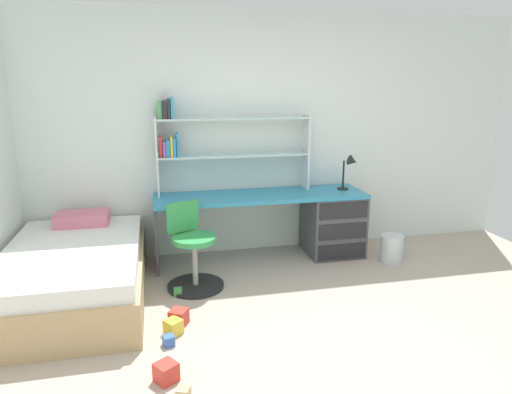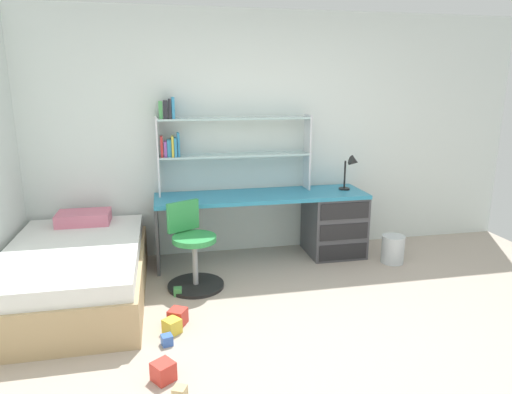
{
  "view_description": "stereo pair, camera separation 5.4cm",
  "coord_description": "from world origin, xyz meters",
  "px_view_note": "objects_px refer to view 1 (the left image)",
  "views": [
    {
      "loc": [
        -1.12,
        -2.58,
        1.82
      ],
      "look_at": [
        -0.28,
        1.21,
        0.86
      ],
      "focal_mm": 31.76,
      "sensor_mm": 36.0,
      "label": 1
    },
    {
      "loc": [
        -1.07,
        -2.59,
        1.82
      ],
      "look_at": [
        -0.28,
        1.21,
        0.86
      ],
      "focal_mm": 31.76,
      "sensor_mm": 36.0,
      "label": 2
    }
  ],
  "objects_px": {
    "toy_block_natural_1": "(183,394)",
    "toy_block_red_5": "(166,372)",
    "toy_block_blue_3": "(169,341)",
    "desk_lamp": "(350,167)",
    "bookshelf_hutch": "(214,139)",
    "waste_bin": "(391,248)",
    "toy_block_yellow_0": "(173,327)",
    "desk": "(314,219)",
    "bed_platform": "(74,273)",
    "swivel_chair": "(193,255)",
    "toy_block_green_4": "(178,292)",
    "toy_block_red_2": "(179,317)"
  },
  "relations": [
    {
      "from": "toy_block_natural_1",
      "to": "toy_block_red_5",
      "type": "xyz_separation_m",
      "value": [
        -0.09,
        0.2,
        0.02
      ]
    },
    {
      "from": "toy_block_blue_3",
      "to": "desk_lamp",
      "type": "bearing_deg",
      "value": 36.7
    },
    {
      "from": "bookshelf_hutch",
      "to": "waste_bin",
      "type": "height_order",
      "value": "bookshelf_hutch"
    },
    {
      "from": "desk_lamp",
      "to": "toy_block_red_5",
      "type": "relative_size",
      "value": 3.07
    },
    {
      "from": "bookshelf_hutch",
      "to": "toy_block_yellow_0",
      "type": "xyz_separation_m",
      "value": [
        -0.54,
        -1.53,
        -1.22
      ]
    },
    {
      "from": "desk",
      "to": "bed_platform",
      "type": "distance_m",
      "value": 2.46
    },
    {
      "from": "bookshelf_hutch",
      "to": "toy_block_yellow_0",
      "type": "distance_m",
      "value": 2.03
    },
    {
      "from": "toy_block_red_5",
      "to": "swivel_chair",
      "type": "bearing_deg",
      "value": 77.96
    },
    {
      "from": "swivel_chair",
      "to": "waste_bin",
      "type": "xyz_separation_m",
      "value": [
        2.09,
        0.16,
        -0.16
      ]
    },
    {
      "from": "bookshelf_hutch",
      "to": "swivel_chair",
      "type": "bearing_deg",
      "value": -113.25
    },
    {
      "from": "waste_bin",
      "to": "toy_block_red_5",
      "type": "relative_size",
      "value": 2.34
    },
    {
      "from": "toy_block_yellow_0",
      "to": "desk_lamp",
      "type": "bearing_deg",
      "value": 34.31
    },
    {
      "from": "bookshelf_hutch",
      "to": "toy_block_blue_3",
      "type": "height_order",
      "value": "bookshelf_hutch"
    },
    {
      "from": "bookshelf_hutch",
      "to": "swivel_chair",
      "type": "xyz_separation_m",
      "value": [
        -0.31,
        -0.73,
        -0.97
      ]
    },
    {
      "from": "toy_block_blue_3",
      "to": "toy_block_red_5",
      "type": "relative_size",
      "value": 0.61
    },
    {
      "from": "desk_lamp",
      "to": "toy_block_blue_3",
      "type": "relative_size",
      "value": 5.06
    },
    {
      "from": "toy_block_blue_3",
      "to": "toy_block_natural_1",
      "type": "bearing_deg",
      "value": -83.78
    },
    {
      "from": "bed_platform",
      "to": "toy_block_yellow_0",
      "type": "height_order",
      "value": "bed_platform"
    },
    {
      "from": "bookshelf_hutch",
      "to": "toy_block_green_4",
      "type": "distance_m",
      "value": 1.61
    },
    {
      "from": "toy_block_green_4",
      "to": "desk_lamp",
      "type": "bearing_deg",
      "value": 20.65
    },
    {
      "from": "desk",
      "to": "bed_platform",
      "type": "relative_size",
      "value": 1.21
    },
    {
      "from": "bed_platform",
      "to": "toy_block_green_4",
      "type": "relative_size",
      "value": 25.59
    },
    {
      "from": "desk_lamp",
      "to": "toy_block_green_4",
      "type": "relative_size",
      "value": 5.35
    },
    {
      "from": "swivel_chair",
      "to": "toy_block_natural_1",
      "type": "relative_size",
      "value": 10.33
    },
    {
      "from": "bookshelf_hutch",
      "to": "toy_block_green_4",
      "type": "bearing_deg",
      "value": -117.55
    },
    {
      "from": "toy_block_red_5",
      "to": "toy_block_green_4",
      "type": "bearing_deg",
      "value": 83.58
    },
    {
      "from": "bookshelf_hutch",
      "to": "waste_bin",
      "type": "distance_m",
      "value": 2.19
    },
    {
      "from": "bed_platform",
      "to": "toy_block_blue_3",
      "type": "height_order",
      "value": "bed_platform"
    },
    {
      "from": "toy_block_natural_1",
      "to": "bookshelf_hutch",
      "type": "bearing_deg",
      "value": 77.41
    },
    {
      "from": "toy_block_red_2",
      "to": "toy_block_green_4",
      "type": "relative_size",
      "value": 1.75
    },
    {
      "from": "toy_block_yellow_0",
      "to": "toy_block_blue_3",
      "type": "xyz_separation_m",
      "value": [
        -0.04,
        -0.16,
        -0.02
      ]
    },
    {
      "from": "toy_block_green_4",
      "to": "toy_block_red_5",
      "type": "xyz_separation_m",
      "value": [
        -0.13,
        -1.19,
        0.03
      ]
    },
    {
      "from": "desk",
      "to": "toy_block_red_5",
      "type": "xyz_separation_m",
      "value": [
        -1.65,
        -1.91,
        -0.34
      ]
    },
    {
      "from": "waste_bin",
      "to": "toy_block_natural_1",
      "type": "height_order",
      "value": "waste_bin"
    },
    {
      "from": "desk_lamp",
      "to": "toy_block_yellow_0",
      "type": "xyz_separation_m",
      "value": [
        -1.98,
        -1.35,
        -0.91
      ]
    },
    {
      "from": "waste_bin",
      "to": "toy_block_red_2",
      "type": "xyz_separation_m",
      "value": [
        -2.27,
        -0.83,
        -0.08
      ]
    },
    {
      "from": "desk",
      "to": "toy_block_blue_3",
      "type": "relative_size",
      "value": 29.16
    },
    {
      "from": "swivel_chair",
      "to": "toy_block_red_5",
      "type": "height_order",
      "value": "swivel_chair"
    },
    {
      "from": "swivel_chair",
      "to": "toy_block_blue_3",
      "type": "relative_size",
      "value": 10.34
    },
    {
      "from": "swivel_chair",
      "to": "bed_platform",
      "type": "relative_size",
      "value": 0.43
    },
    {
      "from": "bed_platform",
      "to": "toy_block_red_5",
      "type": "bearing_deg",
      "value": -60.82
    },
    {
      "from": "toy_block_yellow_0",
      "to": "toy_block_red_5",
      "type": "xyz_separation_m",
      "value": [
        -0.07,
        -0.56,
        0.01
      ]
    },
    {
      "from": "swivel_chair",
      "to": "toy_block_red_5",
      "type": "xyz_separation_m",
      "value": [
        -0.29,
        -1.36,
        -0.25
      ]
    },
    {
      "from": "toy_block_blue_3",
      "to": "toy_block_red_5",
      "type": "distance_m",
      "value": 0.41
    },
    {
      "from": "toy_block_yellow_0",
      "to": "toy_block_blue_3",
      "type": "bearing_deg",
      "value": -104.76
    },
    {
      "from": "toy_block_green_4",
      "to": "swivel_chair",
      "type": "bearing_deg",
      "value": 47.52
    },
    {
      "from": "toy_block_red_2",
      "to": "toy_block_natural_1",
      "type": "bearing_deg",
      "value": -91.47
    },
    {
      "from": "bed_platform",
      "to": "waste_bin",
      "type": "bearing_deg",
      "value": 3.82
    },
    {
      "from": "toy_block_natural_1",
      "to": "toy_block_green_4",
      "type": "xyz_separation_m",
      "value": [
        0.04,
        1.39,
        -0.0
      ]
    },
    {
      "from": "waste_bin",
      "to": "toy_block_red_5",
      "type": "xyz_separation_m",
      "value": [
        -2.38,
        -1.52,
        -0.08
      ]
    }
  ]
}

